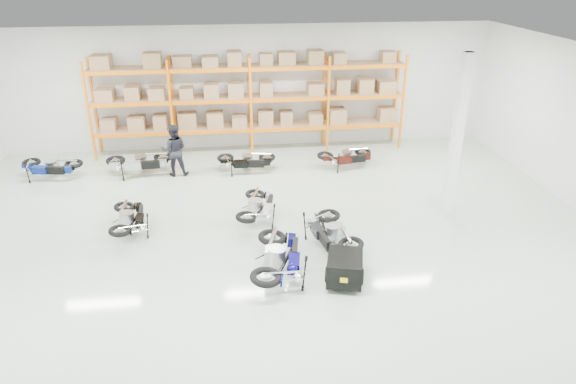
{
  "coord_description": "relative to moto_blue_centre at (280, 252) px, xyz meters",
  "views": [
    {
      "loc": [
        -0.86,
        -11.89,
        6.63
      ],
      "look_at": [
        0.61,
        0.09,
        1.1
      ],
      "focal_mm": 32.0,
      "sensor_mm": 36.0,
      "label": 1
    }
  ],
  "objects": [
    {
      "name": "room",
      "position": [
        -0.16,
        2.06,
        1.63
      ],
      "size": [
        18.0,
        18.0,
        18.0
      ],
      "color": "#A8BBAA",
      "rests_on": "ground"
    },
    {
      "name": "pallet_rack",
      "position": [
        -0.16,
        8.51,
        1.64
      ],
      "size": [
        11.28,
        0.98,
        3.62
      ],
      "color": "orange",
      "rests_on": "ground"
    },
    {
      "name": "structural_column",
      "position": [
        5.04,
        2.56,
        1.63
      ],
      "size": [
        0.25,
        0.25,
        4.5
      ],
      "primitive_type": "cube",
      "color": "white",
      "rests_on": "ground"
    },
    {
      "name": "moto_blue_centre",
      "position": [
        0.0,
        0.0,
        0.0
      ],
      "size": [
        1.34,
        2.17,
        1.31
      ],
      "primitive_type": null,
      "rotation": [
        0.0,
        -0.09,
        2.97
      ],
      "color": "#090749",
      "rests_on": "ground"
    },
    {
      "name": "moto_silver_left",
      "position": [
        -0.29,
        2.81,
        -0.1
      ],
      "size": [
        1.21,
        1.85,
        1.11
      ],
      "primitive_type": null,
      "rotation": [
        0.0,
        -0.09,
        2.92
      ],
      "color": "#BBBCC2",
      "rests_on": "ground"
    },
    {
      "name": "moto_black_far_left",
      "position": [
        -3.69,
        2.54,
        -0.11
      ],
      "size": [
        0.95,
        1.72,
        1.07
      ],
      "primitive_type": null,
      "rotation": [
        0.0,
        -0.09,
        3.22
      ],
      "color": "black",
      "rests_on": "ground"
    },
    {
      "name": "moto_touring_right",
      "position": [
        1.38,
        1.12,
        -0.06
      ],
      "size": [
        1.19,
        1.96,
        1.19
      ],
      "primitive_type": null,
      "rotation": [
        0.0,
        -0.09,
        0.16
      ],
      "color": "black",
      "rests_on": "ground"
    },
    {
      "name": "trailer",
      "position": [
        1.38,
        -0.47,
        -0.22
      ],
      "size": [
        0.98,
        1.67,
        0.67
      ],
      "rotation": [
        0.0,
        0.0,
        -0.26
      ],
      "color": "black",
      "rests_on": "ground"
    },
    {
      "name": "moto_back_a",
      "position": [
        -6.89,
        6.58,
        -0.08
      ],
      "size": [
        1.9,
        1.22,
        1.14
      ],
      "primitive_type": null,
      "rotation": [
        0.0,
        -0.09,
        1.36
      ],
      "color": "navy",
      "rests_on": "ground"
    },
    {
      "name": "moto_back_b",
      "position": [
        -4.01,
        6.57,
        -0.05
      ],
      "size": [
        1.94,
        1.08,
        1.21
      ],
      "primitive_type": null,
      "rotation": [
        0.0,
        -0.09,
        1.66
      ],
      "color": "#A4A7AD",
      "rests_on": "ground"
    },
    {
      "name": "moto_back_c",
      "position": [
        -0.47,
        6.38,
        -0.1
      ],
      "size": [
        1.75,
        0.96,
        1.1
      ],
      "primitive_type": null,
      "rotation": [
        0.0,
        -0.09,
        1.5
      ],
      "color": "black",
      "rests_on": "ground"
    },
    {
      "name": "moto_back_d",
      "position": [
        2.98,
        6.35,
        -0.11
      ],
      "size": [
        1.78,
        1.07,
        1.09
      ],
      "primitive_type": null,
      "rotation": [
        0.0,
        -0.09,
        1.72
      ],
      "color": "#38100B",
      "rests_on": "ground"
    },
    {
      "name": "person_back",
      "position": [
        -2.81,
        6.39,
        0.25
      ],
      "size": [
        0.85,
        0.67,
        1.74
      ],
      "primitive_type": "imported",
      "rotation": [
        0.0,
        0.0,
        3.15
      ],
      "color": "black",
      "rests_on": "ground"
    }
  ]
}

